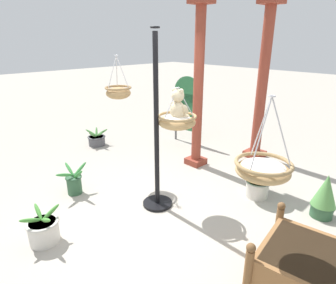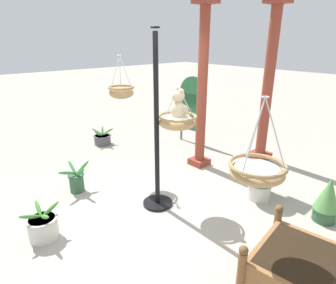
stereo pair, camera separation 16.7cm
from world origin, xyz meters
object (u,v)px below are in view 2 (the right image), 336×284
object	(u,v)px
greenhouse_pillar_left	(202,92)
greenhouse_pillar_right	(268,88)
display_pole_central	(157,156)
display_sign_board	(193,105)
potted_plant_flowering_red	(43,226)
hanging_basket_right_low	(257,171)
potted_plant_bushy_green	(102,138)
potted_plant_trailing_ivy	(327,200)
hanging_basket_with_teddy	(177,121)
teddy_bear	(179,107)
hanging_basket_left_high	(121,92)
wooden_planter_box	(298,274)
potted_plant_tall_leafy	(261,177)
potted_plant_small_succulent	(76,180)

from	to	relation	value
greenhouse_pillar_left	greenhouse_pillar_right	size ratio (longest dim) A/B	0.99
display_pole_central	greenhouse_pillar_right	world-z (taller)	greenhouse_pillar_right
greenhouse_pillar_left	display_sign_board	bearing A→B (deg)	141.20
greenhouse_pillar_right	potted_plant_flowering_red	distance (m)	4.53
display_pole_central	hanging_basket_right_low	distance (m)	1.83
greenhouse_pillar_left	potted_plant_bushy_green	xyz separation A→B (m)	(-2.32, -0.87, -1.32)
potted_plant_trailing_ivy	potted_plant_flowering_red	bearing A→B (deg)	-125.42
potted_plant_trailing_ivy	display_sign_board	xyz separation A→B (m)	(-3.44, 0.90, 0.60)
hanging_basket_with_teddy	greenhouse_pillar_right	world-z (taller)	greenhouse_pillar_right
teddy_bear	hanging_basket_left_high	world-z (taller)	hanging_basket_left_high
hanging_basket_with_teddy	wooden_planter_box	world-z (taller)	hanging_basket_with_teddy
display_pole_central	potted_plant_tall_leafy	world-z (taller)	display_pole_central
greenhouse_pillar_left	greenhouse_pillar_right	bearing A→B (deg)	63.01
wooden_planter_box	potted_plant_small_succulent	xyz separation A→B (m)	(-3.33, -0.72, -0.06)
greenhouse_pillar_left	hanging_basket_left_high	bearing A→B (deg)	-111.48
hanging_basket_right_low	potted_plant_small_succulent	distance (m)	3.15
wooden_planter_box	potted_plant_tall_leafy	bearing A→B (deg)	133.12
hanging_basket_with_teddy	potted_plant_flowering_red	bearing A→B (deg)	-104.93
hanging_basket_right_low	potted_plant_tall_leafy	size ratio (longest dim) A/B	1.18
hanging_basket_left_high	display_sign_board	world-z (taller)	hanging_basket_left_high
hanging_basket_left_high	potted_plant_bushy_green	xyz separation A→B (m)	(-1.77, 0.51, -1.40)
hanging_basket_left_high	greenhouse_pillar_left	world-z (taller)	greenhouse_pillar_left
display_pole_central	greenhouse_pillar_right	bearing A→B (deg)	89.54
hanging_basket_left_high	potted_plant_bushy_green	world-z (taller)	hanging_basket_left_high
potted_plant_flowering_red	potted_plant_trailing_ivy	distance (m)	3.73
display_pole_central	hanging_basket_right_low	world-z (taller)	display_pole_central
wooden_planter_box	greenhouse_pillar_right	bearing A→B (deg)	127.51
wooden_planter_box	potted_plant_small_succulent	bearing A→B (deg)	-167.74
display_pole_central	wooden_planter_box	xyz separation A→B (m)	(2.15, -0.02, -0.53)
hanging_basket_with_teddy	potted_plant_tall_leafy	world-z (taller)	hanging_basket_with_teddy
greenhouse_pillar_left	potted_plant_trailing_ivy	xyz separation A→B (m)	(2.42, -0.08, -1.13)
potted_plant_tall_leafy	potted_plant_flowering_red	bearing A→B (deg)	-113.34
hanging_basket_left_high	wooden_planter_box	size ratio (longest dim) A/B	0.67
hanging_basket_left_high	wooden_planter_box	xyz separation A→B (m)	(3.29, -0.19, -1.28)
hanging_basket_with_teddy	hanging_basket_right_low	world-z (taller)	hanging_basket_right_low
display_pole_central	potted_plant_trailing_ivy	xyz separation A→B (m)	(1.83, 1.47, -0.47)
wooden_planter_box	display_pole_central	bearing A→B (deg)	179.41
wooden_planter_box	potted_plant_flowering_red	world-z (taller)	wooden_planter_box
teddy_bear	greenhouse_pillar_left	world-z (taller)	greenhouse_pillar_left
greenhouse_pillar_left	display_pole_central	bearing A→B (deg)	-69.17
display_pole_central	greenhouse_pillar_left	distance (m)	1.79
potted_plant_bushy_green	display_sign_board	distance (m)	2.27
potted_plant_tall_leafy	hanging_basket_left_high	bearing A→B (deg)	-150.84
potted_plant_bushy_green	teddy_bear	bearing A→B (deg)	-7.55
hanging_basket_with_teddy	wooden_planter_box	bearing A→B (deg)	-7.74
display_sign_board	display_pole_central	bearing A→B (deg)	-55.81
display_pole_central	hanging_basket_right_low	size ratio (longest dim) A/B	3.34
hanging_basket_right_low	potted_plant_bushy_green	distance (m)	4.88
hanging_basket_right_low	potted_plant_small_succulent	bearing A→B (deg)	-170.97
display_pole_central	hanging_basket_with_teddy	xyz separation A→B (m)	(0.15, 0.25, 0.51)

